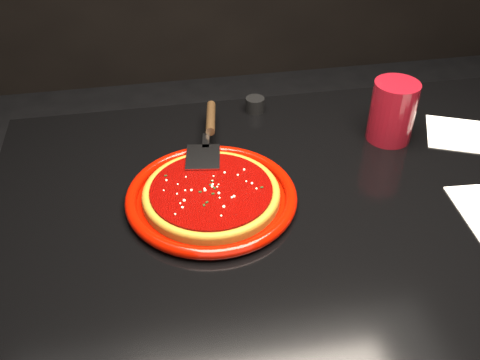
% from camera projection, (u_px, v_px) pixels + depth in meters
% --- Properties ---
extents(table, '(1.20, 0.80, 0.75)m').
position_uv_depth(table, '(294.00, 322.00, 1.25)').
color(table, black).
rests_on(table, floor).
extents(plate, '(0.37, 0.37, 0.02)m').
position_uv_depth(plate, '(211.00, 197.00, 1.00)').
color(plate, '#7D0801').
rests_on(plate, table).
extents(pizza_crust, '(0.29, 0.29, 0.01)m').
position_uv_depth(pizza_crust, '(211.00, 195.00, 1.00)').
color(pizza_crust, brown).
rests_on(pizza_crust, plate).
extents(pizza_crust_rim, '(0.29, 0.29, 0.02)m').
position_uv_depth(pizza_crust_rim, '(211.00, 192.00, 0.99)').
color(pizza_crust_rim, brown).
rests_on(pizza_crust_rim, plate).
extents(pizza_sauce, '(0.26, 0.26, 0.01)m').
position_uv_depth(pizza_sauce, '(211.00, 190.00, 0.99)').
color(pizza_sauce, '#6D0300').
rests_on(pizza_sauce, plate).
extents(parmesan_dusting, '(0.22, 0.22, 0.01)m').
position_uv_depth(parmesan_dusting, '(211.00, 188.00, 0.99)').
color(parmesan_dusting, '#FBF0C4').
rests_on(parmesan_dusting, plate).
extents(basil_flecks, '(0.20, 0.20, 0.00)m').
position_uv_depth(basil_flecks, '(211.00, 188.00, 0.99)').
color(basil_flecks, black).
rests_on(basil_flecks, plate).
extents(pizza_server, '(0.12, 0.30, 0.02)m').
position_uv_depth(pizza_server, '(208.00, 135.00, 1.12)').
color(pizza_server, silver).
rests_on(pizza_server, plate).
extents(cup, '(0.10, 0.10, 0.13)m').
position_uv_depth(cup, '(392.00, 111.00, 1.14)').
color(cup, maroon).
rests_on(cup, table).
extents(napkin_b, '(0.17, 0.18, 0.00)m').
position_uv_depth(napkin_b, '(457.00, 134.00, 1.19)').
color(napkin_b, white).
rests_on(napkin_b, table).
extents(ramekin, '(0.05, 0.05, 0.03)m').
position_uv_depth(ramekin, '(255.00, 105.00, 1.26)').
color(ramekin, black).
rests_on(ramekin, table).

